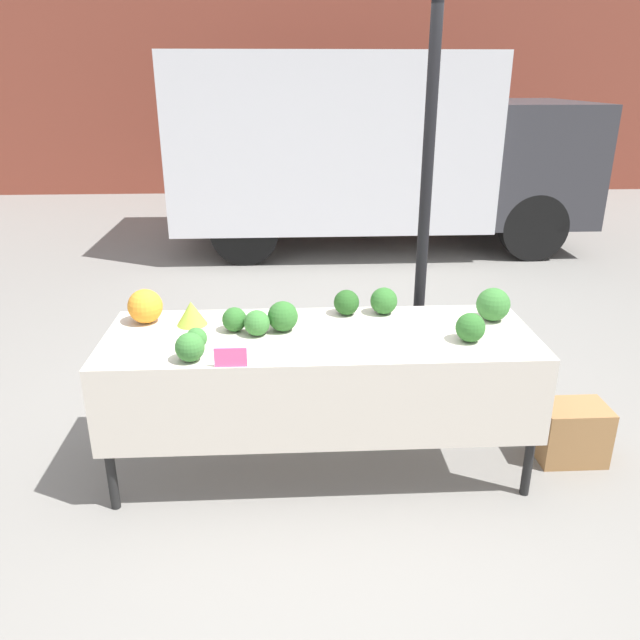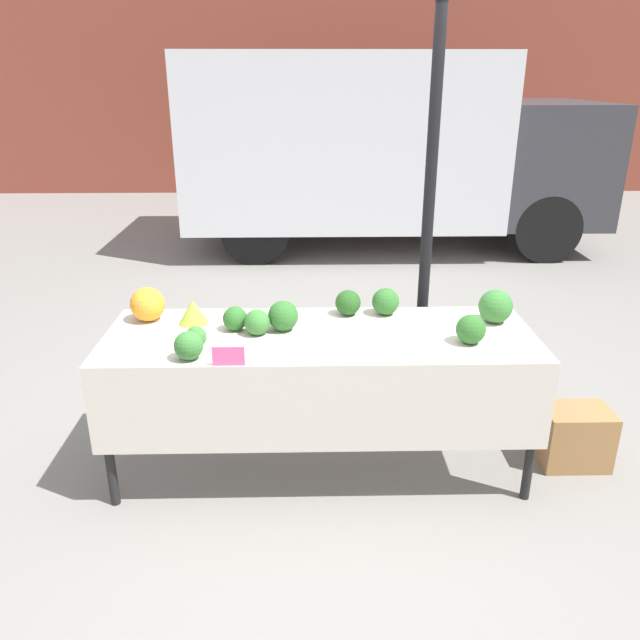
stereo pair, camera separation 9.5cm
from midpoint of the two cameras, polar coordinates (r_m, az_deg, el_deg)
ground_plane at (r=3.78m, az=0.74°, el=-12.99°), size 40.00×40.00×0.00m
tent_pole at (r=3.87m, az=10.58°, el=9.60°), size 0.07×0.07×2.73m
parked_truck at (r=8.38m, az=5.71°, el=15.70°), size 5.17×2.29×2.39m
market_table at (r=3.36m, az=0.84°, el=-3.27°), size 2.33×0.80×0.83m
orange_cauliflower at (r=3.65m, az=-14.77°, el=1.39°), size 0.19×0.19×0.19m
romanesco_head at (r=3.56m, az=-10.79°, el=0.74°), size 0.17×0.17×0.14m
broccoli_head_0 at (r=3.43m, az=-6.99°, el=0.13°), size 0.13×0.13×0.13m
broccoli_head_1 at (r=3.34m, az=14.42°, el=-0.83°), size 0.16×0.16×0.16m
broccoli_head_2 at (r=3.25m, az=-10.45°, el=-1.52°), size 0.11×0.11×0.11m
broccoli_head_3 at (r=3.62m, az=3.33°, el=1.58°), size 0.15×0.15×0.15m
broccoli_head_4 at (r=3.35m, az=-4.98°, el=-0.24°), size 0.14×0.14×0.14m
broccoli_head_5 at (r=3.65m, az=6.76°, el=1.68°), size 0.16×0.16×0.16m
broccoli_head_6 at (r=3.65m, az=16.48°, el=1.20°), size 0.19×0.19×0.19m
broccoli_head_7 at (r=3.11m, az=-11.08°, el=-2.31°), size 0.14×0.14×0.14m
broccoli_head_8 at (r=3.40m, az=-2.59°, el=0.37°), size 0.17×0.17×0.17m
price_sign at (r=3.02m, az=-7.49°, el=-3.32°), size 0.16×0.01×0.10m
produce_crate at (r=4.00m, az=22.87°, el=-9.78°), size 0.39×0.27×0.35m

